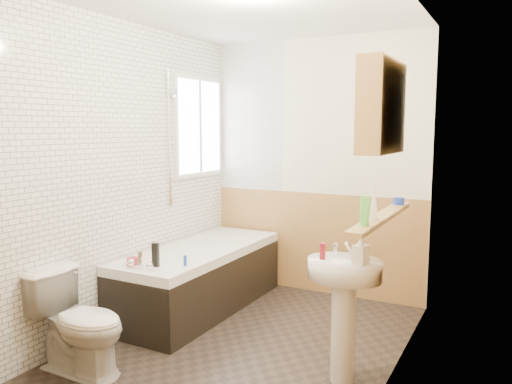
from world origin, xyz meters
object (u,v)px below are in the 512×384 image
Objects in this scene: pine_shelf at (382,217)px; medicine_cabinet at (381,107)px; bathtub at (200,277)px; sink at (344,295)px; toilet at (80,323)px.

pine_shelf is 0.68m from medicine_cabinet.
bathtub is 2.35m from medicine_cabinet.
medicine_cabinet is (1.74, -0.56, 1.47)m from bathtub.
sink is (1.57, -0.68, 0.28)m from bathtub.
bathtub is 1.45× the size of pine_shelf.
sink is at bearing -65.77° from toilet.
sink reaches higher than bathtub.
medicine_cabinet reaches higher than toilet.
pine_shelf reaches higher than sink.
bathtub is 2.87× the size of medicine_cabinet.
sink is at bearing -23.38° from bathtub.
bathtub is 1.73m from sink.
toilet is 1.76m from sink.
bathtub is at bearing 144.21° from sink.
sink is 0.55m from pine_shelf.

